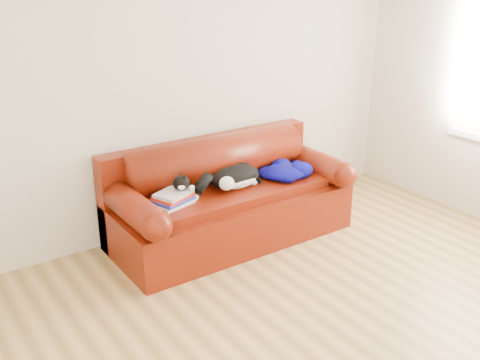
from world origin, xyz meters
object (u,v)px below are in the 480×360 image
object	(u,v)px
blanket	(285,171)
sofa_base	(231,214)
cat	(236,178)
book_stack	(173,198)

from	to	relation	value
blanket	sofa_base	bearing A→B (deg)	168.97
sofa_base	cat	bearing A→B (deg)	-74.88
sofa_base	blanket	size ratio (longest dim) A/B	4.40
sofa_base	cat	distance (m)	0.36
book_stack	blanket	distance (m)	1.12
book_stack	cat	size ratio (longest dim) A/B	0.53
book_stack	blanket	bearing A→B (deg)	-2.18
book_stack	cat	world-z (taller)	cat
sofa_base	book_stack	size ratio (longest dim) A/B	5.92
cat	blanket	bearing A→B (deg)	-29.67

